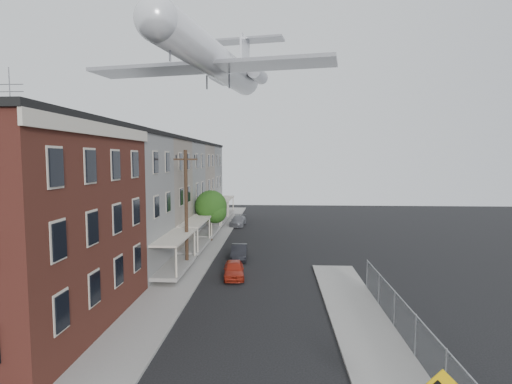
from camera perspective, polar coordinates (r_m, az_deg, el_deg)
sidewalk_left at (r=36.98m, az=-7.58°, el=-8.20°), size 3.00×62.00×0.12m
sidewalk_right at (r=19.76m, az=16.35°, el=-20.23°), size 3.00×26.00×0.12m
curb_left at (r=36.74m, az=-5.34°, el=-8.25°), size 0.15×62.00×0.14m
curb_right at (r=19.49m, az=11.92°, el=-20.47°), size 0.15×26.00×0.14m
corner_building at (r=22.86m, az=-32.34°, el=-3.98°), size 10.31×12.30×12.15m
row_house_a at (r=31.02m, az=-22.11°, el=-1.53°), size 11.98×7.00×10.30m
row_house_b at (r=37.44m, az=-17.58°, el=-0.37°), size 11.98×7.00×10.30m
row_house_c at (r=44.04m, az=-14.39°, el=0.45°), size 11.98×7.00×10.30m
row_house_d at (r=50.75m, az=-12.04°, el=1.05°), size 11.98×7.00×10.30m
row_house_e at (r=57.52m, az=-10.23°, el=1.51°), size 11.98×7.00×10.30m
chainlink_fence at (r=18.90m, az=21.83°, el=-18.47°), size 0.06×18.06×1.90m
utility_pole at (r=30.40m, az=-9.93°, el=-2.23°), size 1.80×0.26×9.00m
street_tree at (r=40.16m, az=-6.29°, el=-2.24°), size 3.22×3.20×5.20m
car_near at (r=28.54m, az=-3.18°, el=-10.99°), size 1.78×3.62×1.19m
car_mid at (r=33.52m, az=-2.42°, el=-8.57°), size 1.47×3.74×1.21m
car_far at (r=49.85m, az=-2.57°, el=-4.13°), size 1.97×4.33×1.23m
airplane at (r=37.79m, az=-5.65°, el=18.08°), size 21.71×24.81×7.13m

